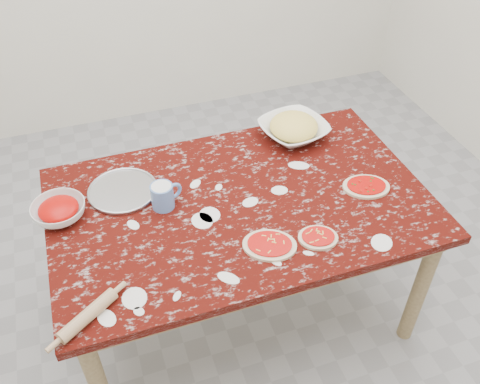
% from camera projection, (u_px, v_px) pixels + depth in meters
% --- Properties ---
extents(ground, '(4.00, 4.00, 0.00)m').
position_uv_depth(ground, '(240.00, 307.00, 2.70)').
color(ground, gray).
extents(worktable, '(1.60, 1.00, 0.75)m').
position_uv_depth(worktable, '(240.00, 215.00, 2.26)').
color(worktable, '#380804').
rests_on(worktable, ground).
extents(pizza_tray, '(0.39, 0.39, 0.01)m').
position_uv_depth(pizza_tray, '(123.00, 191.00, 2.24)').
color(pizza_tray, '#B2B2B7').
rests_on(pizza_tray, worktable).
extents(sauce_bowl, '(0.26, 0.26, 0.07)m').
position_uv_depth(sauce_bowl, '(59.00, 211.00, 2.11)').
color(sauce_bowl, white).
rests_on(sauce_bowl, worktable).
extents(cheese_bowl, '(0.37, 0.37, 0.08)m').
position_uv_depth(cheese_bowl, '(294.00, 130.00, 2.53)').
color(cheese_bowl, white).
rests_on(cheese_bowl, worktable).
extents(flour_mug, '(0.14, 0.10, 0.11)m').
position_uv_depth(flour_mug, '(163.00, 196.00, 2.14)').
color(flour_mug, '#5880C4').
rests_on(flour_mug, worktable).
extents(pizza_left, '(0.26, 0.24, 0.02)m').
position_uv_depth(pizza_left, '(270.00, 245.00, 2.00)').
color(pizza_left, beige).
rests_on(pizza_left, worktable).
extents(pizza_mid, '(0.19, 0.17, 0.02)m').
position_uv_depth(pizza_mid, '(318.00, 237.00, 2.03)').
color(pizza_mid, beige).
rests_on(pizza_mid, worktable).
extents(pizza_right, '(0.24, 0.20, 0.02)m').
position_uv_depth(pizza_right, '(366.00, 186.00, 2.26)').
color(pizza_right, beige).
rests_on(pizza_right, worktable).
extents(rolling_pin, '(0.22, 0.17, 0.05)m').
position_uv_depth(rolling_pin, '(88.00, 315.00, 1.74)').
color(rolling_pin, tan).
rests_on(rolling_pin, worktable).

